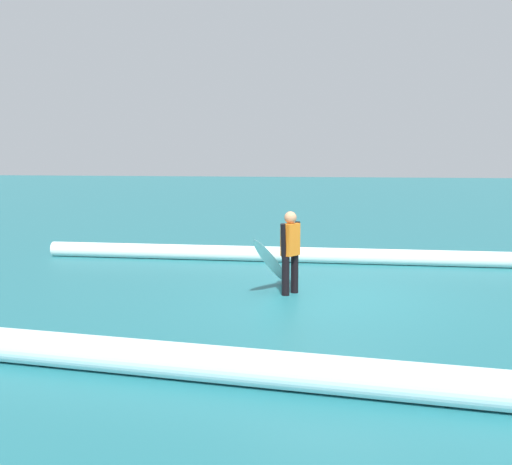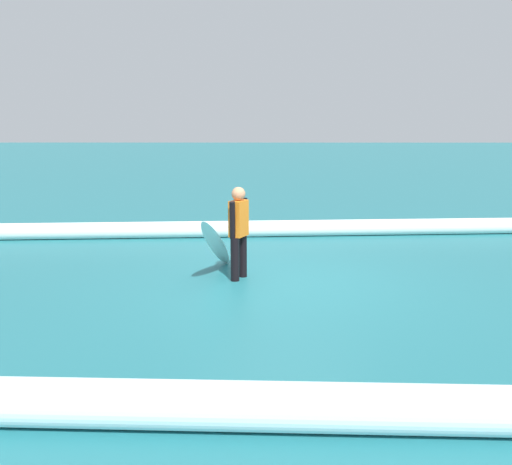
# 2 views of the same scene
# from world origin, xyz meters

# --- Properties ---
(ground_plane) EXTENTS (172.20, 172.20, 0.00)m
(ground_plane) POSITION_xyz_m (0.00, 0.00, 0.00)
(ground_plane) COLOR #216C75
(surfer) EXTENTS (0.32, 0.58, 1.49)m
(surfer) POSITION_xyz_m (0.72, -0.20, 0.84)
(surfer) COLOR black
(surfer) RESTS_ON ground_plane
(surfboard) EXTENTS (0.50, 1.82, 1.10)m
(surfboard) POSITION_xyz_m (1.09, -0.36, 0.53)
(surfboard) COLOR white
(surfboard) RESTS_ON ground_plane
(wave_crest_foreground) EXTENTS (17.91, 1.72, 0.36)m
(wave_crest_foreground) POSITION_xyz_m (-1.58, -3.90, 0.18)
(wave_crest_foreground) COLOR white
(wave_crest_foreground) RESTS_ON ground_plane
(wave_crest_midground) EXTENTS (15.32, 0.85, 0.40)m
(wave_crest_midground) POSITION_xyz_m (-1.16, 4.44, 0.20)
(wave_crest_midground) COLOR white
(wave_crest_midground) RESTS_ON ground_plane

